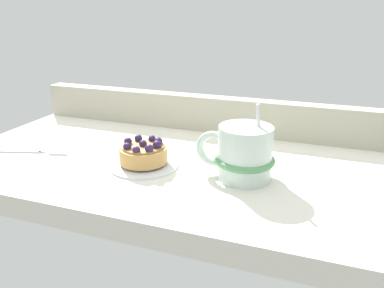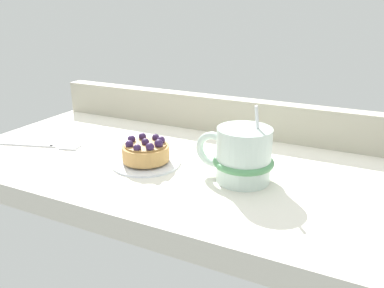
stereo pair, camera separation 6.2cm
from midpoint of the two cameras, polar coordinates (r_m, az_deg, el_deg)
name	(u,v)px [view 2 (the right image)]	position (r cm, az deg, el deg)	size (l,w,h in cm)	color
ground_plane	(173,169)	(69.04, -0.25, -3.70)	(78.53, 40.92, 3.65)	silver
window_rail_back	(215,113)	(83.41, 5.48, 4.50)	(76.96, 3.49, 7.46)	#B2AD99
dessert_plate	(146,162)	(66.44, -4.16, -2.68)	(11.84, 11.84, 0.79)	silver
raspberry_tart	(146,151)	(65.68, -4.19, -1.05)	(8.08, 8.08, 4.03)	tan
coffee_mug	(242,155)	(59.85, 10.32, -1.72)	(12.73, 9.45, 12.19)	silver
dessert_fork	(38,145)	(78.91, -19.76, -0.16)	(16.71, 6.60, 0.60)	silver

